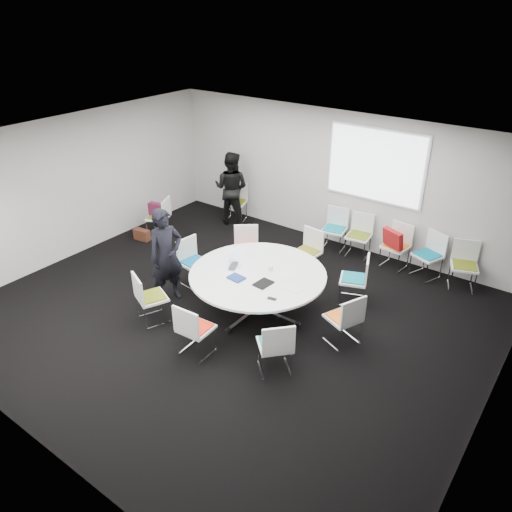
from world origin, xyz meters
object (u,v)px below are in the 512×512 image
Objects in this scene: chair_ring_e at (195,271)px; chair_ring_b at (353,288)px; maroon_bag at (157,210)px; chair_ring_c at (306,260)px; chair_back_c at (395,254)px; chair_ring_h at (275,355)px; chair_ring_f at (152,306)px; chair_person_back at (236,209)px; chair_back_d at (426,263)px; chair_ring_g at (196,338)px; brown_bag at (142,235)px; chair_back_a at (334,237)px; chair_back_b at (358,244)px; chair_spare_left at (160,224)px; chair_back_e at (462,274)px; cup at (271,268)px; person_back at (231,188)px; laptop at (236,266)px; chair_ring_d at (246,257)px; chair_ring_a at (343,327)px; person_main at (166,256)px; conference_table at (258,283)px.

chair_ring_b is at bearing 121.36° from chair_ring_e.
chair_ring_e is at bearing -27.67° from maroon_bag.
chair_ring_c and chair_back_c have the same top height.
chair_ring_f is at bearing 137.18° from chair_ring_h.
chair_back_c and chair_person_back have the same top height.
chair_back_d is (3.34, 2.79, 0.00)m from chair_ring_e.
chair_ring_g is 4.20m from brown_bag.
chair_ring_h is 4.07m from chair_back_a.
chair_ring_f reaches higher than maroon_bag.
chair_spare_left is (-3.96, -1.71, 0.00)m from chair_back_b.
chair_ring_g and chair_back_e have the same top height.
chair_back_b is at bearing 82.31° from cup.
chair_person_back is at bearing 118.41° from chair_ring_g.
chair_back_b and chair_spare_left have the same top height.
person_back reaches higher than laptop.
chair_person_back is at bearing -17.57° from chair_ring_c.
chair_ring_h reaches higher than laptop.
chair_spare_left is 2.44× the size of brown_bag.
chair_back_a is at bearing 7.26° from chair_back_c.
chair_back_b is (-0.62, 3.91, 0.00)m from chair_ring_h.
maroon_bag is (-2.51, 0.10, 0.34)m from chair_ring_d.
chair_spare_left is at bearing 24.07° from maroon_bag.
chair_ring_a is at bearing 40.04° from chair_ring_g.
laptop is 3.26× the size of cup.
person_back reaches higher than chair_ring_e.
chair_ring_g reaches higher than maroon_bag.
person_main is (-4.04, -3.42, 0.57)m from chair_back_e.
chair_ring_d is at bearing 162.00° from chair_ring_e.
chair_back_b is at bearing 1.80° from chair_ring_b.
chair_ring_d reaches higher than laptop.
chair_person_back is 0.59m from person_back.
cup is at bearing 101.76° from chair_ring_c.
chair_ring_h is at bearing 96.30° from chair_back_a.
conference_table is 1.49m from chair_ring_g.
chair_ring_a and chair_back_a have the same top height.
maroon_bag is (-0.01, -0.01, 0.34)m from chair_spare_left.
chair_person_back is at bearing -50.43° from chair_spare_left.
chair_back_e is at bearing 169.63° from chair_back_a.
chair_ring_f is 2.32m from chair_ring_h.
chair_person_back is at bearing 35.89° from person_main.
laptop is at bearing -173.72° from conference_table.
person_back reaches higher than chair_back_a.
laptop is at bearing -13.33° from brown_bag.
chair_person_back is 1.91m from maroon_bag.
chair_back_b is 0.79m from chair_back_c.
chair_back_a is at bearing 160.76° from chair_ring_e.
chair_back_a is 2.20× the size of maroon_bag.
chair_ring_g and chair_spare_left have the same top height.
chair_ring_a is 1.00× the size of chair_back_a.
chair_back_b is 1.00× the size of chair_back_e.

